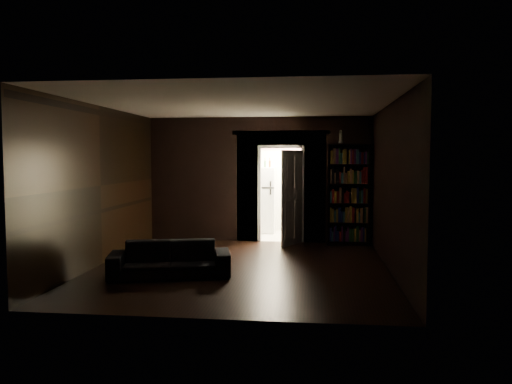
{
  "coord_description": "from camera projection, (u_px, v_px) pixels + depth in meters",
  "views": [
    {
      "loc": [
        1.25,
        -8.39,
        1.9
      ],
      "look_at": [
        0.15,
        0.9,
        1.25
      ],
      "focal_mm": 35.0,
      "sensor_mm": 36.0,
      "label": 1
    }
  ],
  "objects": [
    {
      "name": "ground",
      "position": [
        241.0,
        268.0,
        8.59
      ],
      "size": [
        5.5,
        5.5,
        0.0
      ],
      "primitive_type": "plane",
      "color": "black",
      "rests_on": "ground"
    },
    {
      "name": "room_walls",
      "position": [
        249.0,
        169.0,
        9.54
      ],
      "size": [
        5.02,
        5.61,
        2.84
      ],
      "color": "black",
      "rests_on": "ground"
    },
    {
      "name": "kitchen_alcove",
      "position": [
        284.0,
        185.0,
        12.29
      ],
      "size": [
        2.2,
        1.8,
        2.6
      ],
      "color": "beige",
      "rests_on": "ground"
    },
    {
      "name": "sofa",
      "position": [
        170.0,
        254.0,
        7.95
      ],
      "size": [
        2.04,
        1.25,
        0.73
      ],
      "primitive_type": "imported",
      "rotation": [
        0.0,
        0.0,
        0.24
      ],
      "color": "black",
      "rests_on": "ground"
    },
    {
      "name": "bookshelf",
      "position": [
        348.0,
        194.0,
        10.81
      ],
      "size": [
        0.91,
        0.34,
        2.2
      ],
      "primitive_type": "cube",
      "rotation": [
        0.0,
        0.0,
        -0.02
      ],
      "color": "black",
      "rests_on": "ground"
    },
    {
      "name": "refrigerator",
      "position": [
        261.0,
        200.0,
        12.62
      ],
      "size": [
        0.88,
        0.83,
        1.65
      ],
      "primitive_type": "cube",
      "rotation": [
        0.0,
        0.0,
        -0.23
      ],
      "color": "silver",
      "rests_on": "ground"
    },
    {
      "name": "door",
      "position": [
        292.0,
        198.0,
        10.77
      ],
      "size": [
        0.44,
        0.78,
        2.05
      ],
      "primitive_type": "cube",
      "rotation": [
        0.0,
        0.0,
        1.09
      ],
      "color": "silver",
      "rests_on": "ground"
    },
    {
      "name": "figurine",
      "position": [
        341.0,
        137.0,
        10.74
      ],
      "size": [
        0.1,
        0.1,
        0.28
      ],
      "primitive_type": "cube",
      "rotation": [
        0.0,
        0.0,
        -0.04
      ],
      "color": "silver",
      "rests_on": "bookshelf"
    },
    {
      "name": "bottles",
      "position": [
        260.0,
        162.0,
        12.49
      ],
      "size": [
        0.57,
        0.31,
        0.24
      ],
      "primitive_type": "cube",
      "rotation": [
        0.0,
        0.0,
        -0.42
      ],
      "color": "black",
      "rests_on": "refrigerator"
    }
  ]
}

